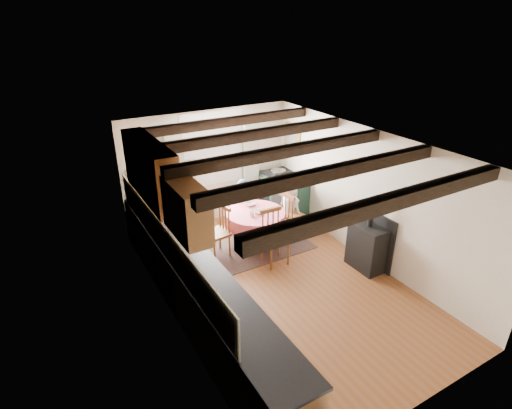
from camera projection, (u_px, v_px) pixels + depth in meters
floor at (280, 284)px, 6.82m from camera, size 3.60×5.50×0.00m
ceiling at (284, 146)px, 5.81m from camera, size 3.60×5.50×0.00m
wall_back at (209, 168)px, 8.47m from camera, size 3.60×0.00×2.40m
wall_front at (431, 328)px, 4.16m from camera, size 3.60×0.00×2.40m
wall_left at (170, 251)px, 5.50m from camera, size 0.00×5.50×2.40m
wall_right at (368, 197)px, 7.13m from camera, size 0.00×5.50×2.40m
beam_a at (390, 202)px, 4.28m from camera, size 3.60×0.16×0.16m
beam_b at (329, 173)px, 5.06m from camera, size 3.60×0.16×0.16m
beam_c at (284, 152)px, 5.84m from camera, size 3.60×0.16×0.16m
beam_d at (250, 135)px, 6.63m from camera, size 3.60×0.16×0.16m
beam_e at (223, 122)px, 7.41m from camera, size 3.60×0.16×0.16m
splash_left at (164, 241)px, 5.74m from camera, size 0.02×4.50×0.55m
splash_back at (163, 177)px, 8.00m from camera, size 1.40×0.02×0.55m
base_cabinet_left at (195, 290)px, 5.95m from camera, size 0.60×5.30×0.88m
base_cabinet_back at (168, 218)px, 8.08m from camera, size 1.30×0.60×0.88m
worktop_left at (194, 263)px, 5.77m from camera, size 0.64×5.30×0.04m
worktop_back at (167, 197)px, 7.87m from camera, size 1.30×0.64×0.04m
wall_cabinet_glass at (150, 170)px, 6.20m from camera, size 0.34×1.80×0.90m
wall_cabinet_solid at (187, 210)px, 5.04m from camera, size 0.34×0.90×0.70m
window_frame at (213, 149)px, 8.33m from camera, size 1.34×0.03×1.54m
window_pane at (213, 149)px, 8.34m from camera, size 1.20×0.01×1.40m
curtain_left at (177, 181)px, 8.09m from camera, size 0.35×0.10×2.10m
curtain_right at (251, 166)px, 8.86m from camera, size 0.35×0.10×2.10m
curtain_rod at (213, 121)px, 8.01m from camera, size 2.00×0.03×0.03m
wall_picture at (292, 138)px, 8.71m from camera, size 0.04×0.50×0.60m
wall_plate at (253, 138)px, 8.71m from camera, size 0.30×0.02×0.30m
rug at (255, 243)px, 8.04m from camera, size 1.92×1.49×0.01m
dining_table at (255, 228)px, 7.89m from camera, size 1.14×1.14×0.69m
chair_near at (275, 238)px, 7.21m from camera, size 0.45×0.47×1.02m
chair_left at (217, 231)px, 7.45m from camera, size 0.49×0.47×1.00m
chair_right at (293, 214)px, 8.16m from camera, size 0.49×0.48×0.95m
aga_range at (284, 196)px, 8.95m from camera, size 0.68×1.05×0.97m
cast_iron_stove at (368, 236)px, 7.01m from camera, size 0.39×0.65×1.29m
child_far at (242, 205)px, 8.30m from camera, size 0.45×0.33×1.14m
child_right at (290, 207)px, 8.29m from camera, size 0.47×0.60×1.08m
bowl_a at (249, 204)px, 8.02m from camera, size 0.24×0.24×0.05m
bowl_b at (258, 212)px, 7.68m from camera, size 0.27×0.27×0.06m
cup at (252, 214)px, 7.56m from camera, size 0.14×0.14×0.10m
canister_tall at (152, 193)px, 7.68m from camera, size 0.14×0.14×0.24m
canister_wide at (167, 189)px, 7.95m from camera, size 0.16×0.16×0.18m
canister_slim at (173, 187)px, 7.89m from camera, size 0.10×0.10×0.29m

